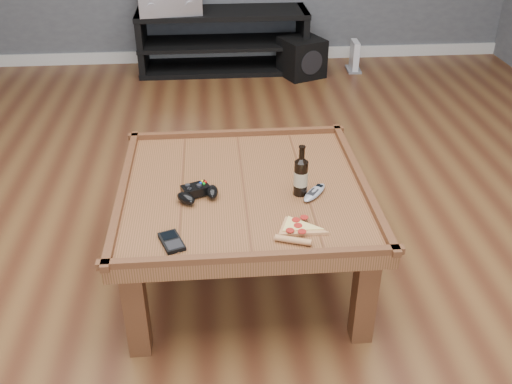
{
  "coord_description": "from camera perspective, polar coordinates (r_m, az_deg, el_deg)",
  "views": [
    {
      "loc": [
        -0.11,
        -1.99,
        1.63
      ],
      "look_at": [
        0.04,
        -0.16,
        0.52
      ],
      "focal_mm": 40.0,
      "sensor_mm": 36.0,
      "label": 1
    }
  ],
  "objects": [
    {
      "name": "subwoofer",
      "position": [
        4.83,
        4.6,
        13.27
      ],
      "size": [
        0.41,
        0.41,
        0.31
      ],
      "rotation": [
        0.0,
        0.0,
        0.4
      ],
      "color": "black",
      "rests_on": "ground"
    },
    {
      "name": "media_console",
      "position": [
        4.94,
        -3.32,
        14.83
      ],
      "size": [
        1.4,
        0.45,
        0.5
      ],
      "color": "black",
      "rests_on": "ground"
    },
    {
      "name": "coffee_table",
      "position": [
        2.35,
        -1.23,
        -0.69
      ],
      "size": [
        1.03,
        1.03,
        0.48
      ],
      "color": "#513417",
      "rests_on": "ground"
    },
    {
      "name": "game_console",
      "position": [
        5.02,
        9.8,
        13.13
      ],
      "size": [
        0.12,
        0.21,
        0.25
      ],
      "rotation": [
        0.0,
        0.0,
        -0.05
      ],
      "color": "slate",
      "rests_on": "ground"
    },
    {
      "name": "beer_bottle",
      "position": [
        2.23,
        4.51,
        1.68
      ],
      "size": [
        0.06,
        0.06,
        0.21
      ],
      "color": "black",
      "rests_on": "coffee_table"
    },
    {
      "name": "baseboard",
      "position": [
        5.23,
        -3.34,
        13.5
      ],
      "size": [
        5.0,
        0.02,
        0.1
      ],
      "primitive_type": "cube",
      "color": "silver",
      "rests_on": "ground"
    },
    {
      "name": "remote_control",
      "position": [
        2.27,
        5.86,
        -0.04
      ],
      "size": [
        0.13,
        0.16,
        0.02
      ],
      "rotation": [
        0.0,
        0.0,
        -0.64
      ],
      "color": "gray",
      "rests_on": "coffee_table"
    },
    {
      "name": "smartphone",
      "position": [
        2.01,
        -8.43,
        -4.92
      ],
      "size": [
        0.1,
        0.14,
        0.02
      ],
      "rotation": [
        0.0,
        0.0,
        0.35
      ],
      "color": "black",
      "rests_on": "coffee_table"
    },
    {
      "name": "pizza_slice",
      "position": [
        2.05,
        4.15,
        -3.75
      ],
      "size": [
        0.21,
        0.27,
        0.02
      ],
      "rotation": [
        0.0,
        0.0,
        -0.34
      ],
      "color": "#B27A4D",
      "rests_on": "coffee_table"
    },
    {
      "name": "av_receiver",
      "position": [
        4.86,
        -8.71,
        18.39
      ],
      "size": [
        0.54,
        0.47,
        0.17
      ],
      "rotation": [
        0.0,
        0.0,
        0.13
      ],
      "color": "black",
      "rests_on": "media_console"
    },
    {
      "name": "ground",
      "position": [
        2.58,
        -1.13,
        -8.09
      ],
      "size": [
        6.0,
        6.0,
        0.0
      ],
      "primitive_type": "plane",
      "color": "#4A2615",
      "rests_on": "ground"
    },
    {
      "name": "game_controller",
      "position": [
        2.24,
        -5.85,
        -0.07
      ],
      "size": [
        0.17,
        0.15,
        0.05
      ],
      "rotation": [
        0.0,
        0.0,
        0.38
      ],
      "color": "black",
      "rests_on": "coffee_table"
    }
  ]
}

